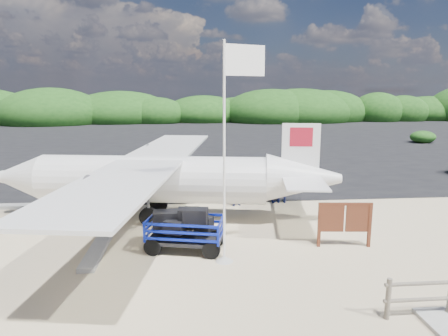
# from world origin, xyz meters

# --- Properties ---
(ground) EXTENTS (160.00, 160.00, 0.00)m
(ground) POSITION_xyz_m (0.00, 0.00, 0.00)
(ground) COLOR beige
(asphalt_apron) EXTENTS (90.00, 50.00, 0.04)m
(asphalt_apron) POSITION_xyz_m (0.00, 30.00, 0.00)
(asphalt_apron) COLOR #B2B2B2
(asphalt_apron) RESTS_ON ground
(vegetation_band) EXTENTS (124.00, 8.00, 4.40)m
(vegetation_band) POSITION_xyz_m (0.00, 55.00, 0.00)
(vegetation_band) COLOR #B2B2B2
(vegetation_band) RESTS_ON ground
(baggage_cart) EXTENTS (2.92, 2.07, 1.32)m
(baggage_cart) POSITION_xyz_m (-1.63, -0.54, 0.00)
(baggage_cart) COLOR #0B1EAD
(baggage_cart) RESTS_ON ground
(flagpole) EXTENTS (1.42, 0.96, 6.58)m
(flagpole) POSITION_xyz_m (-0.44, -1.51, 0.00)
(flagpole) COLOR white
(flagpole) RESTS_ON ground
(signboard) EXTENTS (1.91, 0.37, 1.57)m
(signboard) POSITION_xyz_m (3.67, -0.69, 0.00)
(signboard) COLOR brown
(signboard) RESTS_ON ground
(crew_a) EXTENTS (0.67, 0.57, 1.57)m
(crew_a) POSITION_xyz_m (0.65, 4.48, 0.78)
(crew_a) COLOR #141B4E
(crew_a) RESTS_ON ground
(crew_b) EXTENTS (1.02, 0.90, 1.74)m
(crew_b) POSITION_xyz_m (2.18, 4.95, 0.87)
(crew_b) COLOR #141B4E
(crew_b) RESTS_ON ground
(crew_c) EXTENTS (1.23, 0.69, 1.97)m
(crew_c) POSITION_xyz_m (2.85, 4.81, 0.99)
(crew_c) COLOR #141B4E
(crew_c) RESTS_ON ground
(aircraft_large) EXTENTS (19.14, 19.14, 5.01)m
(aircraft_large) POSITION_xyz_m (16.57, 19.82, 0.00)
(aircraft_large) COLOR #B2B2B2
(aircraft_large) RESTS_ON ground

